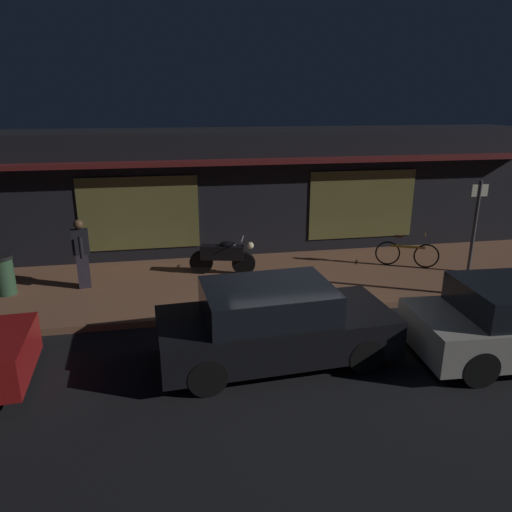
{
  "coord_description": "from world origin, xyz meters",
  "views": [
    {
      "loc": [
        -2.4,
        -8.21,
        4.47
      ],
      "look_at": [
        -0.45,
        2.4,
        0.95
      ],
      "focal_mm": 33.92,
      "sensor_mm": 36.0,
      "label": 1
    }
  ],
  "objects_px": {
    "motorcycle": "(224,255)",
    "person_photographer": "(81,252)",
    "sign_post": "(475,221)",
    "trash_bin": "(4,275)",
    "parked_car_far": "(274,324)",
    "bicycle_parked": "(407,254)"
  },
  "relations": [
    {
      "from": "parked_car_far",
      "to": "bicycle_parked",
      "type": "bearing_deg",
      "value": 40.76
    },
    {
      "from": "person_photographer",
      "to": "parked_car_far",
      "type": "height_order",
      "value": "person_photographer"
    },
    {
      "from": "person_photographer",
      "to": "trash_bin",
      "type": "relative_size",
      "value": 1.8
    },
    {
      "from": "motorcycle",
      "to": "trash_bin",
      "type": "height_order",
      "value": "motorcycle"
    },
    {
      "from": "person_photographer",
      "to": "motorcycle",
      "type": "bearing_deg",
      "value": 5.42
    },
    {
      "from": "motorcycle",
      "to": "parked_car_far",
      "type": "distance_m",
      "value": 4.21
    },
    {
      "from": "parked_car_far",
      "to": "person_photographer",
      "type": "bearing_deg",
      "value": 134.3
    },
    {
      "from": "parked_car_far",
      "to": "sign_post",
      "type": "bearing_deg",
      "value": 28.25
    },
    {
      "from": "person_photographer",
      "to": "parked_car_far",
      "type": "bearing_deg",
      "value": -45.7
    },
    {
      "from": "sign_post",
      "to": "trash_bin",
      "type": "bearing_deg",
      "value": 177.12
    },
    {
      "from": "motorcycle",
      "to": "bicycle_parked",
      "type": "xyz_separation_m",
      "value": [
        4.91,
        -0.29,
        -0.14
      ]
    },
    {
      "from": "motorcycle",
      "to": "sign_post",
      "type": "distance_m",
      "value": 6.45
    },
    {
      "from": "person_photographer",
      "to": "sign_post",
      "type": "height_order",
      "value": "sign_post"
    },
    {
      "from": "motorcycle",
      "to": "person_photographer",
      "type": "height_order",
      "value": "person_photographer"
    },
    {
      "from": "bicycle_parked",
      "to": "sign_post",
      "type": "relative_size",
      "value": 0.63
    },
    {
      "from": "trash_bin",
      "to": "parked_car_far",
      "type": "height_order",
      "value": "parked_car_far"
    },
    {
      "from": "trash_bin",
      "to": "parked_car_far",
      "type": "bearing_deg",
      "value": -34.33
    },
    {
      "from": "sign_post",
      "to": "parked_car_far",
      "type": "bearing_deg",
      "value": -151.75
    },
    {
      "from": "trash_bin",
      "to": "parked_car_far",
      "type": "relative_size",
      "value": 0.22
    },
    {
      "from": "sign_post",
      "to": "trash_bin",
      "type": "distance_m",
      "value": 11.49
    },
    {
      "from": "trash_bin",
      "to": "bicycle_parked",
      "type": "bearing_deg",
      "value": 0.8
    },
    {
      "from": "bicycle_parked",
      "to": "parked_car_far",
      "type": "bearing_deg",
      "value": -139.24
    }
  ]
}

